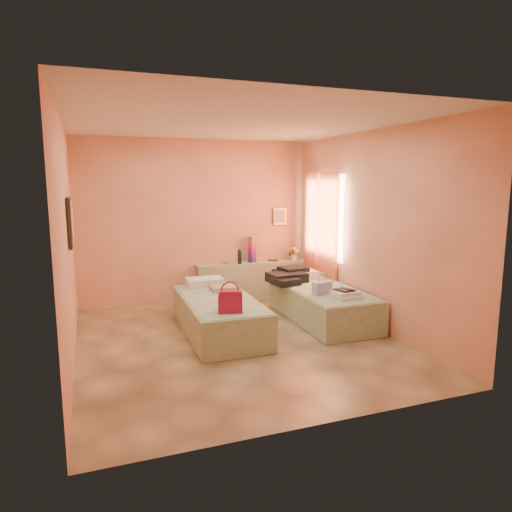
{
  "coord_description": "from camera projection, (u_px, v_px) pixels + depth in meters",
  "views": [
    {
      "loc": [
        -1.76,
        -5.5,
        2.08
      ],
      "look_at": [
        0.58,
        0.85,
        0.98
      ],
      "focal_mm": 32.0,
      "sensor_mm": 36.0,
      "label": 1
    }
  ],
  "objects": [
    {
      "name": "water_bottle",
      "position": [
        240.0,
        257.0,
        8.02
      ],
      "size": [
        0.09,
        0.09,
        0.25
      ],
      "primitive_type": "cylinder",
      "rotation": [
        0.0,
        0.0,
        -0.42
      ],
      "color": "#12321F",
      "rests_on": "headboard_ledge"
    },
    {
      "name": "khaki_garment",
      "position": [
        224.0,
        288.0,
        6.73
      ],
      "size": [
        0.41,
        0.34,
        0.07
      ],
      "primitive_type": "cube",
      "rotation": [
        0.0,
        0.0,
        -0.05
      ],
      "color": "tan",
      "rests_on": "bed_left"
    },
    {
      "name": "bed_right",
      "position": [
        322.0,
        304.0,
        6.9
      ],
      "size": [
        0.93,
        2.02,
        0.5
      ],
      "primitive_type": "cube",
      "rotation": [
        0.0,
        0.0,
        -0.02
      ],
      "color": "#ABC59F",
      "rests_on": "ground"
    },
    {
      "name": "magenta_handbag",
      "position": [
        230.0,
        301.0,
        5.57
      ],
      "size": [
        0.33,
        0.24,
        0.28
      ],
      "primitive_type": "cube",
      "rotation": [
        0.0,
        0.0,
        -0.27
      ],
      "color": "#9D133F",
      "rests_on": "bed_left"
    },
    {
      "name": "small_dish",
      "position": [
        227.0,
        263.0,
        8.0
      ],
      "size": [
        0.14,
        0.14,
        0.03
      ],
      "primitive_type": "cylinder",
      "rotation": [
        0.0,
        0.0,
        -0.2
      ],
      "color": "#509371",
      "rests_on": "headboard_ledge"
    },
    {
      "name": "blue_handbag",
      "position": [
        322.0,
        288.0,
        6.48
      ],
      "size": [
        0.3,
        0.18,
        0.18
      ],
      "primitive_type": "cube",
      "rotation": [
        0.0,
        0.0,
        0.24
      ],
      "color": "#4660A9",
      "rests_on": "bed_right"
    },
    {
      "name": "sandal_pair",
      "position": [
        345.0,
        290.0,
        6.26
      ],
      "size": [
        0.24,
        0.27,
        0.02
      ],
      "primitive_type": "cube",
      "rotation": [
        0.0,
        0.0,
        0.35
      ],
      "color": "black",
      "rests_on": "towel_stack"
    },
    {
      "name": "flower_vase",
      "position": [
        294.0,
        252.0,
        8.38
      ],
      "size": [
        0.29,
        0.29,
        0.29
      ],
      "primitive_type": "cube",
      "rotation": [
        0.0,
        0.0,
        -0.33
      ],
      "color": "silver",
      "rests_on": "headboard_ledge"
    },
    {
      "name": "room_walls",
      "position": [
        238.0,
        203.0,
        6.33
      ],
      "size": [
        4.02,
        4.51,
        2.81
      ],
      "color": "#F7AE84",
      "rests_on": "ground"
    },
    {
      "name": "bed_left",
      "position": [
        219.0,
        316.0,
        6.31
      ],
      "size": [
        0.93,
        2.02,
        0.5
      ],
      "primitive_type": "cube",
      "rotation": [
        0.0,
        0.0,
        -0.02
      ],
      "color": "#ABC59F",
      "rests_on": "ground"
    },
    {
      "name": "green_book",
      "position": [
        273.0,
        260.0,
        8.33
      ],
      "size": [
        0.22,
        0.19,
        0.03
      ],
      "primitive_type": "cube",
      "rotation": [
        0.0,
        0.0,
        -0.4
      ],
      "color": "#274A31",
      "rests_on": "headboard_ledge"
    },
    {
      "name": "clothes_pile",
      "position": [
        290.0,
        276.0,
        7.3
      ],
      "size": [
        0.71,
        0.71,
        0.19
      ],
      "primitive_type": "cube",
      "rotation": [
        0.0,
        0.0,
        0.13
      ],
      "color": "black",
      "rests_on": "bed_right"
    },
    {
      "name": "ground",
      "position": [
        237.0,
        341.0,
        6.03
      ],
      "size": [
        4.5,
        4.5,
        0.0
      ],
      "primitive_type": "plane",
      "color": "tan",
      "rests_on": "ground"
    },
    {
      "name": "towel_stack",
      "position": [
        347.0,
        295.0,
        6.25
      ],
      "size": [
        0.35,
        0.3,
        0.1
      ],
      "primitive_type": "cube",
      "rotation": [
        0.0,
        0.0,
        0.0
      ],
      "color": "white",
      "rests_on": "bed_right"
    },
    {
      "name": "headboard_ledge",
      "position": [
        253.0,
        280.0,
        8.25
      ],
      "size": [
        2.05,
        0.3,
        0.65
      ],
      "primitive_type": "cube",
      "color": "#A8B392",
      "rests_on": "ground"
    },
    {
      "name": "rainbow_box",
      "position": [
        252.0,
        249.0,
        8.19
      ],
      "size": [
        0.13,
        0.13,
        0.46
      ],
      "primitive_type": "cube",
      "rotation": [
        0.0,
        0.0,
        0.38
      ],
      "color": "#9D133F",
      "rests_on": "headboard_ledge"
    }
  ]
}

